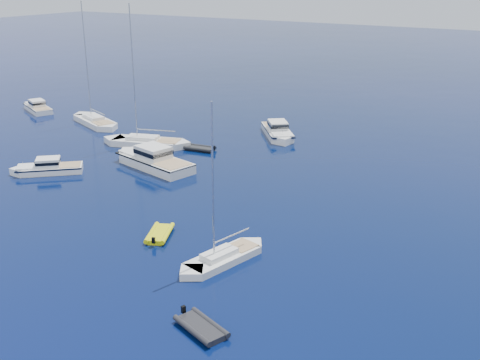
{
  "coord_description": "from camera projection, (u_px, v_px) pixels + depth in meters",
  "views": [
    {
      "loc": [
        25.48,
        -16.9,
        19.61
      ],
      "look_at": [
        0.53,
        24.04,
        2.2
      ],
      "focal_mm": 43.44,
      "sensor_mm": 36.0,
      "label": 1
    }
  ],
  "objects": [
    {
      "name": "tender_grey_far",
      "position": [
        200.0,
        150.0,
        66.95
      ],
      "size": [
        3.9,
        2.5,
        0.95
      ],
      "primitive_type": null,
      "rotation": [
        0.0,
        0.0,
        1.71
      ],
      "color": "black",
      "rests_on": "ground"
    },
    {
      "name": "sailboat_far_l",
      "position": [
        95.0,
        124.0,
        78.22
      ],
      "size": [
        11.52,
        6.9,
        16.53
      ],
      "primitive_type": null,
      "rotation": [
        0.0,
        0.0,
        1.19
      ],
      "color": "white",
      "rests_on": "ground"
    },
    {
      "name": "sailboat_mid_l",
      "position": [
        147.0,
        145.0,
        68.75
      ],
      "size": [
        11.79,
        6.38,
        16.8
      ],
      "primitive_type": null,
      "rotation": [
        0.0,
        0.0,
        1.89
      ],
      "color": "silver",
      "rests_on": "ground"
    },
    {
      "name": "sailboat_fore",
      "position": [
        223.0,
        262.0,
        41.4
      ],
      "size": [
        4.03,
        8.57,
        12.2
      ],
      "primitive_type": null,
      "rotation": [
        0.0,
        0.0,
        2.91
      ],
      "color": "silver",
      "rests_on": "ground"
    },
    {
      "name": "tender_grey_near",
      "position": [
        201.0,
        331.0,
        33.49
      ],
      "size": [
        4.09,
        3.1,
        0.95
      ],
      "primitive_type": null,
      "rotation": [
        0.0,
        0.0,
        4.37
      ],
      "color": "black",
      "rests_on": "ground"
    },
    {
      "name": "tender_yellow",
      "position": [
        160.0,
        236.0,
        45.32
      ],
      "size": [
        3.28,
        4.07,
        0.95
      ],
      "primitive_type": null,
      "rotation": [
        0.0,
        0.0,
        0.43
      ],
      "color": "#CDD20C",
      "rests_on": "ground"
    },
    {
      "name": "motor_cruiser_far_l",
      "position": [
        38.0,
        111.0,
        85.62
      ],
      "size": [
        8.44,
        5.64,
        2.14
      ],
      "primitive_type": null,
      "rotation": [
        0.0,
        0.0,
        1.14
      ],
      "color": "white",
      "rests_on": "ground"
    },
    {
      "name": "motor_cruiser_centre",
      "position": [
        153.0,
        167.0,
        61.37
      ],
      "size": [
        11.71,
        5.9,
        2.95
      ],
      "primitive_type": null,
      "rotation": [
        0.0,
        0.0,
        1.34
      ],
      "color": "silver",
      "rests_on": "ground"
    },
    {
      "name": "motor_cruiser_left",
      "position": [
        48.0,
        173.0,
        59.48
      ],
      "size": [
        7.31,
        6.94,
        2.03
      ],
      "primitive_type": null,
      "rotation": [
        0.0,
        0.0,
        2.31
      ],
      "color": "white",
      "rests_on": "ground"
    },
    {
      "name": "ground",
      "position": [
        11.0,
        339.0,
        32.73
      ],
      "size": [
        400.0,
        400.0,
        0.0
      ],
      "primitive_type": "plane",
      "color": "#07114A",
      "rests_on": "ground"
    },
    {
      "name": "motor_cruiser_horizon",
      "position": [
        278.0,
        136.0,
        72.47
      ],
      "size": [
        8.13,
        9.09,
        2.46
      ],
      "primitive_type": null,
      "rotation": [
        0.0,
        0.0,
        3.82
      ],
      "color": "white",
      "rests_on": "ground"
    }
  ]
}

